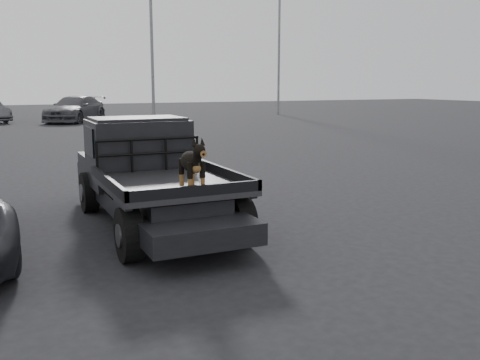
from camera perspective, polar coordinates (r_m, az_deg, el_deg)
name	(u,v)px	position (r m, az deg, el deg)	size (l,w,h in m)	color
ground	(186,267)	(7.25, -5.76, -9.17)	(120.00, 120.00, 0.00)	black
flatbed_ute	(154,199)	(9.23, -9.21, -2.04)	(2.00, 5.40, 0.92)	black
ute_cab	(138,141)	(10.00, -10.85, 4.08)	(1.72, 1.30, 0.88)	black
headache_rack	(149,155)	(9.29, -9.68, 2.63)	(1.80, 0.08, 0.55)	black
dog	(192,166)	(7.36, -5.18, 1.50)	(0.32, 0.60, 0.74)	black
distant_car_b	(75,109)	(35.67, -17.18, 7.25)	(2.28, 5.62, 1.63)	#414145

